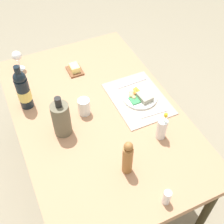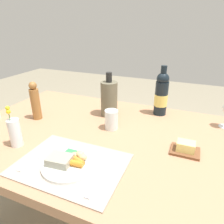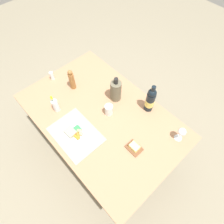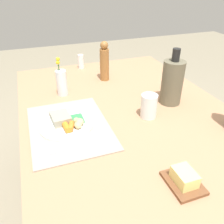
# 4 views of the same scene
# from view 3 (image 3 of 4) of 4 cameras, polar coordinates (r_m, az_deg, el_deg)

# --- Properties ---
(ground_plane) EXTENTS (8.00, 8.00, 0.00)m
(ground_plane) POSITION_cam_3_polar(r_m,az_deg,el_deg) (2.43, -2.49, -9.97)
(ground_plane) COLOR gray
(dining_table) EXTENTS (1.54, 1.00, 0.72)m
(dining_table) POSITION_cam_3_polar(r_m,az_deg,el_deg) (1.83, -3.26, -1.87)
(dining_table) COLOR #AB7B5A
(dining_table) RESTS_ON ground_plane
(placemat) EXTENTS (0.45, 0.33, 0.01)m
(placemat) POSITION_cam_3_polar(r_m,az_deg,el_deg) (1.71, -10.69, -6.65)
(placemat) COLOR #A49688
(placemat) RESTS_ON dining_table
(dinner_plate) EXTENTS (0.23, 0.23, 0.05)m
(dinner_plate) POSITION_cam_3_polar(r_m,az_deg,el_deg) (1.70, -11.26, -6.35)
(dinner_plate) COLOR white
(dinner_plate) RESTS_ON placemat
(fork) EXTENTS (0.03, 0.19, 0.00)m
(fork) POSITION_cam_3_polar(r_m,az_deg,el_deg) (1.78, -14.67, -3.53)
(fork) COLOR silver
(fork) RESTS_ON placemat
(knife) EXTENTS (0.03, 0.22, 0.00)m
(knife) POSITION_cam_3_polar(r_m,az_deg,el_deg) (1.64, -8.51, -10.53)
(knife) COLOR silver
(knife) RESTS_ON placemat
(flower_vase) EXTENTS (0.06, 0.06, 0.21)m
(flower_vase) POSITION_cam_3_polar(r_m,az_deg,el_deg) (1.83, -16.53, 1.94)
(flower_vase) COLOR silver
(flower_vase) RESTS_ON dining_table
(pepper_mill) EXTENTS (0.05, 0.05, 0.24)m
(pepper_mill) POSITION_cam_3_polar(r_m,az_deg,el_deg) (1.94, -11.95, 9.41)
(pepper_mill) COLOR #966332
(pepper_mill) RESTS_ON dining_table
(butter_dish) EXTENTS (0.13, 0.10, 0.06)m
(butter_dish) POSITION_cam_3_polar(r_m,az_deg,el_deg) (1.62, 6.67, -10.46)
(butter_dish) COLOR brown
(butter_dish) RESTS_ON dining_table
(salt_shaker) EXTENTS (0.04, 0.04, 0.10)m
(salt_shaker) POSITION_cam_3_polar(r_m,az_deg,el_deg) (2.12, -17.55, 10.31)
(salt_shaker) COLOR white
(salt_shaker) RESTS_ON dining_table
(wine_bottle) EXTENTS (0.08, 0.08, 0.32)m
(wine_bottle) POSITION_cam_3_polar(r_m,az_deg,el_deg) (1.75, 11.40, 3.57)
(wine_bottle) COLOR black
(wine_bottle) RESTS_ON dining_table
(cooler_bottle) EXTENTS (0.11, 0.11, 0.28)m
(cooler_bottle) POSITION_cam_3_polar(r_m,az_deg,el_deg) (1.81, 1.14, 6.42)
(cooler_bottle) COLOR #615C47
(cooler_bottle) RESTS_ON dining_table
(wine_glass) EXTENTS (0.07, 0.07, 0.15)m
(wine_glass) POSITION_cam_3_polar(r_m,az_deg,el_deg) (1.67, 20.16, -5.71)
(wine_glass) COLOR white
(wine_glass) RESTS_ON dining_table
(water_tumbler) EXTENTS (0.07, 0.07, 0.11)m
(water_tumbler) POSITION_cam_3_polar(r_m,az_deg,el_deg) (1.75, -0.95, 0.56)
(water_tumbler) COLOR silver
(water_tumbler) RESTS_ON dining_table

